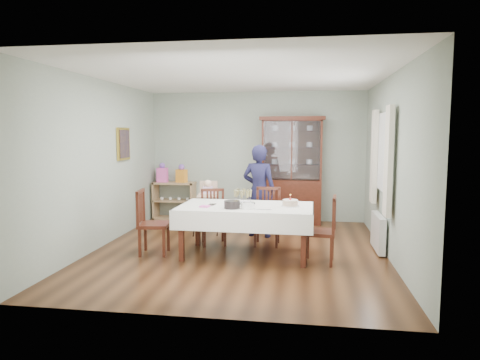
% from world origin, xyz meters
% --- Properties ---
extents(floor, '(5.00, 5.00, 0.00)m').
position_xyz_m(floor, '(0.00, 0.00, 0.00)').
color(floor, '#593319').
rests_on(floor, ground).
extents(room_shell, '(5.00, 5.00, 5.00)m').
position_xyz_m(room_shell, '(0.00, 0.53, 1.70)').
color(room_shell, '#9EAA99').
rests_on(room_shell, floor).
extents(dining_table, '(2.02, 1.19, 0.76)m').
position_xyz_m(dining_table, '(0.14, -0.24, 0.38)').
color(dining_table, '#4D1D13').
rests_on(dining_table, floor).
extents(china_cabinet, '(1.30, 0.48, 2.18)m').
position_xyz_m(china_cabinet, '(0.75, 2.26, 1.12)').
color(china_cabinet, '#4D1D13').
rests_on(china_cabinet, floor).
extents(sideboard, '(0.90, 0.38, 0.80)m').
position_xyz_m(sideboard, '(-1.75, 2.28, 0.40)').
color(sideboard, tan).
rests_on(sideboard, floor).
extents(picture_frame, '(0.04, 0.48, 0.58)m').
position_xyz_m(picture_frame, '(-2.22, 0.80, 1.65)').
color(picture_frame, gold).
rests_on(picture_frame, room_shell).
extents(window, '(0.04, 1.02, 1.22)m').
position_xyz_m(window, '(2.22, 0.30, 1.55)').
color(window, white).
rests_on(window, room_shell).
extents(curtain_left, '(0.07, 0.30, 1.55)m').
position_xyz_m(curtain_left, '(2.16, -0.32, 1.45)').
color(curtain_left, silver).
rests_on(curtain_left, room_shell).
extents(curtain_right, '(0.07, 0.30, 1.55)m').
position_xyz_m(curtain_right, '(2.16, 0.92, 1.45)').
color(curtain_right, silver).
rests_on(curtain_right, room_shell).
extents(radiator, '(0.10, 0.80, 0.55)m').
position_xyz_m(radiator, '(2.16, 0.30, 0.30)').
color(radiator, white).
rests_on(radiator, floor).
extents(chair_far_left, '(0.51, 0.51, 0.91)m').
position_xyz_m(chair_far_left, '(-0.48, 0.34, 0.27)').
color(chair_far_left, '#4D1D13').
rests_on(chair_far_left, floor).
extents(chair_far_right, '(0.43, 0.43, 0.94)m').
position_xyz_m(chair_far_right, '(0.41, 0.42, 0.28)').
color(chair_far_right, '#4D1D13').
rests_on(chair_far_right, floor).
extents(chair_end_left, '(0.50, 0.50, 0.98)m').
position_xyz_m(chair_end_left, '(-1.27, -0.37, 0.29)').
color(chair_end_left, '#4D1D13').
rests_on(chair_end_left, floor).
extents(chair_end_right, '(0.47, 0.47, 0.96)m').
position_xyz_m(chair_end_right, '(1.25, -0.46, 0.29)').
color(chair_end_right, '#4D1D13').
rests_on(chair_end_right, floor).
extents(woman, '(0.67, 0.51, 1.65)m').
position_xyz_m(woman, '(0.21, 0.99, 0.82)').
color(woman, black).
rests_on(woman, floor).
extents(high_chair, '(0.49, 0.49, 1.00)m').
position_xyz_m(high_chair, '(-0.73, 1.06, 0.39)').
color(high_chair, black).
rests_on(high_chair, floor).
extents(champagne_tray, '(0.38, 0.38, 0.23)m').
position_xyz_m(champagne_tray, '(0.08, -0.13, 0.83)').
color(champagne_tray, silver).
rests_on(champagne_tray, dining_table).
extents(birthday_cake, '(0.26, 0.26, 0.18)m').
position_xyz_m(birthday_cake, '(0.80, -0.21, 0.81)').
color(birthday_cake, white).
rests_on(birthday_cake, dining_table).
extents(plate_stack_dark, '(0.25, 0.25, 0.11)m').
position_xyz_m(plate_stack_dark, '(-0.03, -0.49, 0.81)').
color(plate_stack_dark, black).
rests_on(plate_stack_dark, dining_table).
extents(plate_stack_white, '(0.19, 0.19, 0.08)m').
position_xyz_m(plate_stack_white, '(0.20, -0.49, 0.80)').
color(plate_stack_white, white).
rests_on(plate_stack_white, dining_table).
extents(napkin_stack, '(0.15, 0.15, 0.02)m').
position_xyz_m(napkin_stack, '(-0.44, -0.44, 0.77)').
color(napkin_stack, '#EF58B6').
rests_on(napkin_stack, dining_table).
extents(cutlery, '(0.13, 0.18, 0.01)m').
position_xyz_m(cutlery, '(-0.41, -0.25, 0.77)').
color(cutlery, silver).
rests_on(cutlery, dining_table).
extents(cake_knife, '(0.25, 0.03, 0.01)m').
position_xyz_m(cake_knife, '(0.43, -0.55, 0.77)').
color(cake_knife, silver).
rests_on(cake_knife, dining_table).
extents(gift_bag_pink, '(0.23, 0.16, 0.42)m').
position_xyz_m(gift_bag_pink, '(-2.00, 2.26, 0.98)').
color(gift_bag_pink, '#EF58B6').
rests_on(gift_bag_pink, sideboard).
extents(gift_bag_orange, '(0.24, 0.20, 0.39)m').
position_xyz_m(gift_bag_orange, '(-1.58, 2.26, 0.97)').
color(gift_bag_orange, orange).
rests_on(gift_bag_orange, sideboard).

